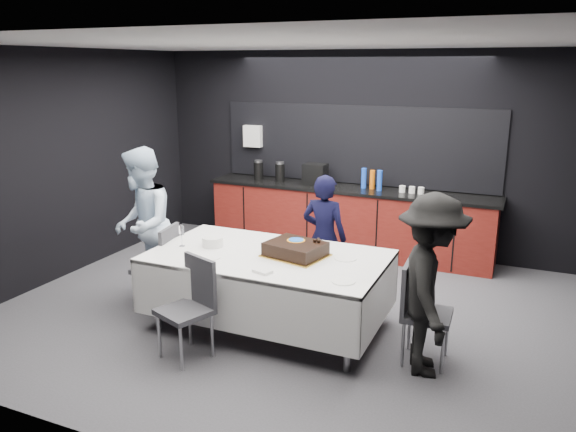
% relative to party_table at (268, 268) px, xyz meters
% --- Properties ---
extents(ground, '(6.00, 6.00, 0.00)m').
position_rel_party_table_xyz_m(ground, '(0.00, 0.40, -0.64)').
color(ground, '#49484E').
rests_on(ground, ground).
extents(room_shell, '(6.04, 5.04, 2.82)m').
position_rel_party_table_xyz_m(room_shell, '(0.00, 0.40, 1.22)').
color(room_shell, white).
rests_on(room_shell, ground).
extents(kitchenette, '(4.10, 0.64, 2.05)m').
position_rel_party_table_xyz_m(kitchenette, '(-0.02, 2.62, -0.10)').
color(kitchenette, '#58120E').
rests_on(kitchenette, ground).
extents(party_table, '(2.32, 1.32, 0.78)m').
position_rel_party_table_xyz_m(party_table, '(0.00, 0.00, 0.00)').
color(party_table, '#99999E').
rests_on(party_table, ground).
extents(cake_assembly, '(0.66, 0.57, 0.18)m').
position_rel_party_table_xyz_m(cake_assembly, '(0.27, 0.06, 0.21)').
color(cake_assembly, gold).
rests_on(cake_assembly, party_table).
extents(plate_stack, '(0.22, 0.22, 0.10)m').
position_rel_party_table_xyz_m(plate_stack, '(-0.63, 0.01, 0.19)').
color(plate_stack, white).
rests_on(plate_stack, party_table).
extents(loose_plate_near, '(0.20, 0.20, 0.01)m').
position_rel_party_table_xyz_m(loose_plate_near, '(-0.47, -0.32, 0.14)').
color(loose_plate_near, white).
rests_on(loose_plate_near, party_table).
extents(loose_plate_right_a, '(0.22, 0.22, 0.01)m').
position_rel_party_table_xyz_m(loose_plate_right_a, '(0.74, 0.19, 0.14)').
color(loose_plate_right_a, white).
rests_on(loose_plate_right_a, party_table).
extents(loose_plate_right_b, '(0.21, 0.21, 0.01)m').
position_rel_party_table_xyz_m(loose_plate_right_b, '(0.91, -0.38, 0.14)').
color(loose_plate_right_b, white).
rests_on(loose_plate_right_b, party_table).
extents(loose_plate_far, '(0.19, 0.19, 0.01)m').
position_rel_party_table_xyz_m(loose_plate_far, '(-0.04, 0.28, 0.14)').
color(loose_plate_far, white).
rests_on(loose_plate_far, party_table).
extents(fork_pile, '(0.19, 0.15, 0.03)m').
position_rel_party_table_xyz_m(fork_pile, '(0.17, -0.47, 0.15)').
color(fork_pile, white).
rests_on(fork_pile, party_table).
extents(champagne_flute, '(0.06, 0.06, 0.22)m').
position_rel_party_table_xyz_m(champagne_flute, '(-0.93, -0.12, 0.30)').
color(champagne_flute, white).
rests_on(champagne_flute, party_table).
extents(chair_left, '(0.48, 0.48, 0.92)m').
position_rel_party_table_xyz_m(chair_left, '(-1.28, -0.02, -0.11)').
color(chair_left, '#323338').
rests_on(chair_left, ground).
extents(chair_right, '(0.44, 0.44, 0.92)m').
position_rel_party_table_xyz_m(chair_right, '(1.51, -0.06, -0.11)').
color(chair_right, '#323338').
rests_on(chair_right, ground).
extents(chair_near, '(0.54, 0.54, 0.92)m').
position_rel_party_table_xyz_m(chair_near, '(-0.39, -0.79, -0.11)').
color(chair_near, '#323338').
rests_on(chair_near, ground).
extents(person_center, '(0.54, 0.37, 1.44)m').
position_rel_party_table_xyz_m(person_center, '(0.25, 0.94, 0.08)').
color(person_center, black).
rests_on(person_center, ground).
extents(person_left, '(0.99, 1.06, 1.73)m').
position_rel_party_table_xyz_m(person_left, '(-1.61, 0.12, 0.23)').
color(person_left, '#C5DFF8').
rests_on(person_left, ground).
extents(person_right, '(0.84, 1.15, 1.59)m').
position_rel_party_table_xyz_m(person_right, '(1.63, -0.21, 0.15)').
color(person_right, black).
rests_on(person_right, ground).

